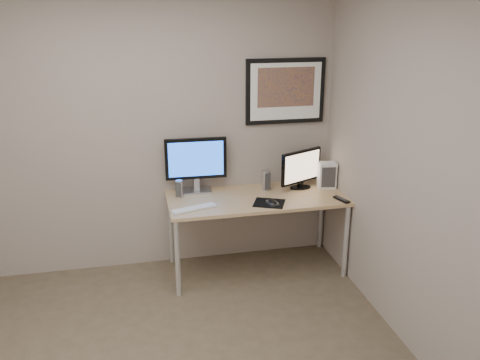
{
  "coord_description": "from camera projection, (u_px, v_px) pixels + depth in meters",
  "views": [
    {
      "loc": [
        -0.06,
        -2.81,
        2.37
      ],
      "look_at": [
        0.79,
        1.1,
        0.99
      ],
      "focal_mm": 38.0,
      "sensor_mm": 36.0,
      "label": 1
    }
  ],
  "objects": [
    {
      "name": "mouse",
      "position": [
        272.0,
        202.0,
        4.41
      ],
      "size": [
        0.09,
        0.13,
        0.04
      ],
      "primitive_type": "ellipsoid",
      "rotation": [
        0.0,
        0.0,
        0.22
      ],
      "color": "black",
      "rests_on": "mousepad"
    },
    {
      "name": "room",
      "position": [
        141.0,
        125.0,
        3.26
      ],
      "size": [
        3.6,
        3.6,
        3.6
      ],
      "color": "white",
      "rests_on": "ground"
    },
    {
      "name": "remote",
      "position": [
        341.0,
        199.0,
        4.5
      ],
      "size": [
        0.1,
        0.18,
        0.02
      ],
      "primitive_type": "cube",
      "rotation": [
        0.0,
        0.0,
        0.32
      ],
      "color": "black",
      "rests_on": "desk"
    },
    {
      "name": "fan_unit",
      "position": [
        327.0,
        175.0,
        4.78
      ],
      "size": [
        0.18,
        0.14,
        0.25
      ],
      "primitive_type": "cube",
      "rotation": [
        0.0,
        0.0,
        -0.13
      ],
      "color": "silver",
      "rests_on": "desk"
    },
    {
      "name": "framed_art",
      "position": [
        285.0,
        91.0,
        4.68
      ],
      "size": [
        0.75,
        0.04,
        0.6
      ],
      "color": "black",
      "rests_on": "room"
    },
    {
      "name": "desk",
      "position": [
        256.0,
        204.0,
        4.61
      ],
      "size": [
        1.6,
        0.7,
        0.73
      ],
      "color": "#9F814D",
      "rests_on": "floor"
    },
    {
      "name": "monitor_tv",
      "position": [
        301.0,
        168.0,
        4.74
      ],
      "size": [
        0.44,
        0.23,
        0.37
      ],
      "rotation": [
        0.0,
        0.0,
        0.44
      ],
      "color": "black",
      "rests_on": "desk"
    },
    {
      "name": "monitor_large",
      "position": [
        196.0,
        163.0,
        4.63
      ],
      "size": [
        0.56,
        0.19,
        0.51
      ],
      "rotation": [
        0.0,
        0.0,
        -0.03
      ],
      "color": "#AEAEB3",
      "rests_on": "desk"
    },
    {
      "name": "mousepad",
      "position": [
        269.0,
        203.0,
        4.44
      ],
      "size": [
        0.33,
        0.32,
        0.0
      ],
      "primitive_type": "cube",
      "rotation": [
        0.0,
        0.0,
        -0.41
      ],
      "color": "black",
      "rests_on": "desk"
    },
    {
      "name": "speaker_left",
      "position": [
        179.0,
        189.0,
        4.56
      ],
      "size": [
        0.08,
        0.08,
        0.16
      ],
      "primitive_type": "cylinder",
      "rotation": [
        0.0,
        0.0,
        -0.37
      ],
      "color": "#AEAEB3",
      "rests_on": "desk"
    },
    {
      "name": "keyboard",
      "position": [
        194.0,
        208.0,
        4.31
      ],
      "size": [
        0.42,
        0.22,
        0.01
      ],
      "primitive_type": "cube",
      "rotation": [
        0.0,
        0.0,
        0.3
      ],
      "color": "#BCBCC1",
      "rests_on": "desk"
    },
    {
      "name": "speaker_right",
      "position": [
        266.0,
        180.0,
        4.73
      ],
      "size": [
        0.09,
        0.09,
        0.19
      ],
      "primitive_type": "cylinder",
      "rotation": [
        0.0,
        0.0,
        0.17
      ],
      "color": "#AEAEB3",
      "rests_on": "desk"
    }
  ]
}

